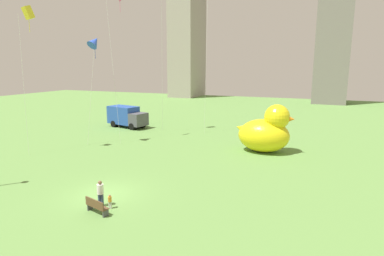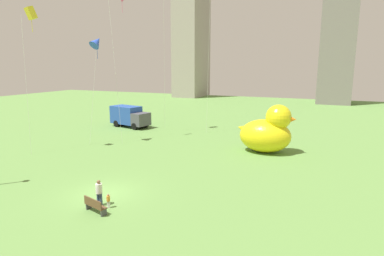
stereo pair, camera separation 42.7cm
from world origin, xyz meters
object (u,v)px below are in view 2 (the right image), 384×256
object	(u,v)px
person_adult	(99,192)
person_child	(108,200)
kite_yellow	(31,14)
giant_inflatable_duck	(267,132)
park_bench	(95,205)
kite_pink	(121,4)
box_truck	(129,117)
kite_blue	(97,42)

from	to	relation	value
person_adult	person_child	world-z (taller)	person_adult
person_adult	kite_yellow	xyz separation A→B (m)	(-13.43, 7.91, 12.12)
person_child	giant_inflatable_duck	world-z (taller)	giant_inflatable_duck
giant_inflatable_duck	park_bench	bearing A→B (deg)	-111.14
person_child	kite_yellow	world-z (taller)	kite_yellow
person_child	person_adult	bearing A→B (deg)	174.52
kite_yellow	giant_inflatable_duck	bearing A→B (deg)	22.28
park_bench	person_child	size ratio (longest dim) A/B	1.89
kite_pink	kite_yellow	distance (m)	8.86
box_truck	kite_blue	bearing A→B (deg)	-73.57
person_adult	giant_inflatable_duck	distance (m)	17.81
person_child	kite_pink	size ratio (longest dim) A/B	0.05
person_adult	person_child	xyz separation A→B (m)	(0.71, -0.07, -0.40)
person_adult	kite_yellow	size ratio (longest dim) A/B	0.12
park_bench	person_adult	world-z (taller)	person_adult
park_bench	person_adult	distance (m)	1.08
kite_pink	person_adult	bearing A→B (deg)	-60.55
kite_blue	person_adult	bearing A→B (deg)	-51.73
giant_inflatable_duck	kite_yellow	size ratio (longest dim) A/B	0.42
person_child	giant_inflatable_duck	distance (m)	17.63
person_adult	person_child	size ratio (longest dim) A/B	1.83
kite_blue	kite_yellow	bearing A→B (deg)	-125.13
park_bench	person_adult	xyz separation A→B (m)	(-0.40, 0.92, 0.42)
person_adult	person_child	distance (m)	0.82
person_child	kite_yellow	size ratio (longest dim) A/B	0.06
giant_inflatable_duck	kite_pink	distance (m)	20.12
person_child	kite_blue	distance (m)	19.60
person_child	kite_yellow	bearing A→B (deg)	150.57
person_adult	kite_pink	distance (m)	22.16
person_adult	giant_inflatable_duck	world-z (taller)	giant_inflatable_duck
park_bench	giant_inflatable_duck	bearing A→B (deg)	68.86
kite_yellow	kite_blue	world-z (taller)	kite_yellow
kite_blue	giant_inflatable_duck	bearing A→B (deg)	11.82
person_child	kite_blue	world-z (taller)	kite_blue
person_adult	kite_yellow	distance (m)	19.74
giant_inflatable_duck	kite_blue	size ratio (longest dim) A/B	0.50
kite_pink	park_bench	bearing A→B (deg)	-60.87
park_bench	kite_pink	bearing A→B (deg)	119.13
person_adult	kite_pink	bearing A→B (deg)	119.45
kite_pink	person_child	bearing A→B (deg)	-58.66
person_adult	person_child	bearing A→B (deg)	-5.48
person_adult	kite_blue	size ratio (longest dim) A/B	0.14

